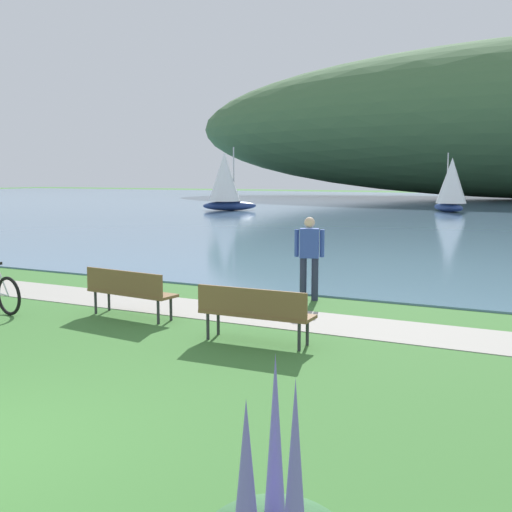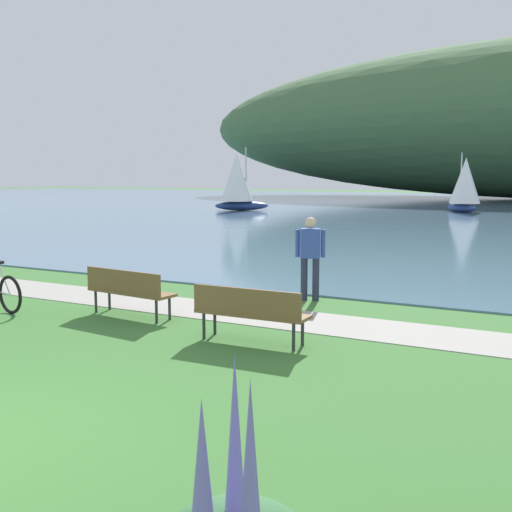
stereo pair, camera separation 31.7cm
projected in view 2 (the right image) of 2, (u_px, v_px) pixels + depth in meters
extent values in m
cube|color=#A39E93|center=(253.00, 315.00, 11.59)|extent=(60.00, 1.50, 0.01)
cube|color=brown|center=(252.00, 314.00, 9.66)|extent=(1.81, 0.52, 0.05)
cube|color=brown|center=(246.00, 302.00, 9.44)|extent=(1.80, 0.08, 0.40)
cylinder|color=#2D2D33|center=(215.00, 321.00, 10.18)|extent=(0.05, 0.05, 0.45)
cylinder|color=#2D2D33|center=(302.00, 331.00, 9.49)|extent=(0.05, 0.05, 0.45)
cylinder|color=#2D2D33|center=(204.00, 325.00, 9.88)|extent=(0.05, 0.05, 0.45)
cylinder|color=#2D2D33|center=(294.00, 336.00, 9.19)|extent=(0.05, 0.05, 0.45)
cube|color=brown|center=(131.00, 292.00, 11.46)|extent=(1.84, 0.66, 0.05)
cube|color=brown|center=(123.00, 281.00, 11.25)|extent=(1.79, 0.23, 0.40)
cylinder|color=#2D2D33|center=(109.00, 298.00, 12.05)|extent=(0.05, 0.05, 0.45)
cylinder|color=#2D2D33|center=(170.00, 307.00, 11.20)|extent=(0.05, 0.05, 0.45)
cylinder|color=#2D2D33|center=(96.00, 301.00, 11.77)|extent=(0.05, 0.05, 0.45)
cylinder|color=#2D2D33|center=(156.00, 311.00, 10.92)|extent=(0.05, 0.05, 0.45)
torus|color=black|center=(10.00, 295.00, 11.66)|extent=(0.72, 0.17, 0.72)
cylinder|color=silver|center=(4.00, 293.00, 11.79)|extent=(0.43, 0.10, 0.05)
cylinder|color=silver|center=(4.00, 279.00, 11.73)|extent=(0.37, 0.09, 0.56)
cylinder|color=#282D47|center=(304.00, 279.00, 12.93)|extent=(0.14, 0.14, 0.88)
cylinder|color=#282D47|center=(316.00, 279.00, 12.89)|extent=(0.14, 0.14, 0.88)
cube|color=#334CA5|center=(310.00, 243.00, 12.81)|extent=(0.43, 0.32, 0.60)
sphere|color=beige|center=(311.00, 223.00, 12.76)|extent=(0.22, 0.22, 0.22)
cylinder|color=#334CA5|center=(298.00, 243.00, 12.86)|extent=(0.09, 0.09, 0.56)
cylinder|color=#334CA5|center=(323.00, 244.00, 12.77)|extent=(0.09, 0.09, 0.56)
cone|color=#7A6BC6|center=(202.00, 467.00, 3.35)|extent=(0.14, 0.14, 0.76)
cone|color=#7A6BC6|center=(235.00, 433.00, 3.57)|extent=(0.12, 0.12, 0.94)
cone|color=#7A6BC6|center=(250.00, 459.00, 3.31)|extent=(0.12, 0.12, 0.88)
ellipsoid|color=navy|center=(242.00, 206.00, 45.34)|extent=(3.77, 3.07, 0.67)
cylinder|color=#B2B2B2|center=(246.00, 174.00, 45.08)|extent=(0.10, 0.10, 3.83)
cone|color=white|center=(237.00, 177.00, 45.04)|extent=(3.17, 3.17, 3.45)
ellipsoid|color=navy|center=(462.00, 208.00, 43.34)|extent=(2.96, 3.27, 0.60)
cylinder|color=#B2B2B2|center=(461.00, 178.00, 43.34)|extent=(0.09, 0.09, 3.45)
cone|color=white|center=(465.00, 181.00, 42.79)|extent=(2.89, 2.89, 3.10)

